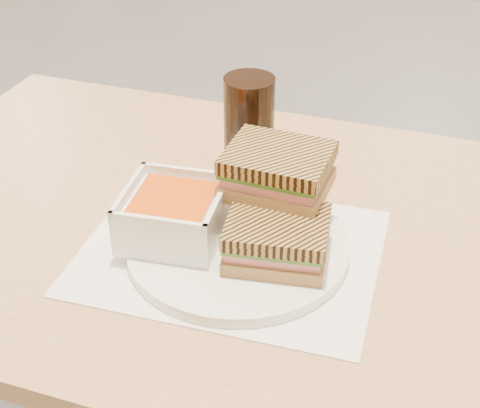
% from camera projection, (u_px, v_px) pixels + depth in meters
% --- Properties ---
extents(main_table, '(1.26, 0.80, 0.75)m').
position_uv_depth(main_table, '(269.00, 293.00, 1.03)').
color(main_table, tan).
rests_on(main_table, ground).
extents(tray_liner, '(0.39, 0.31, 0.00)m').
position_uv_depth(tray_liner, '(231.00, 252.00, 0.92)').
color(tray_liner, white).
rests_on(tray_liner, main_table).
extents(plate, '(0.29, 0.29, 0.02)m').
position_uv_depth(plate, '(238.00, 247.00, 0.91)').
color(plate, white).
rests_on(plate, tray_liner).
extents(soup_bowl, '(0.13, 0.13, 0.07)m').
position_uv_depth(soup_bowl, '(174.00, 216.00, 0.91)').
color(soup_bowl, white).
rests_on(soup_bowl, plate).
extents(panini_lower, '(0.13, 0.11, 0.06)m').
position_uv_depth(panini_lower, '(277.00, 239.00, 0.87)').
color(panini_lower, '#AB7D4F').
rests_on(panini_lower, plate).
extents(panini_upper, '(0.14, 0.12, 0.06)m').
position_uv_depth(panini_upper, '(278.00, 171.00, 0.90)').
color(panini_upper, '#AB7D4F').
rests_on(panini_upper, panini_lower).
extents(cola_glass, '(0.07, 0.07, 0.16)m').
position_uv_depth(cola_glass, '(249.00, 129.00, 1.04)').
color(cola_glass, black).
rests_on(cola_glass, main_table).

